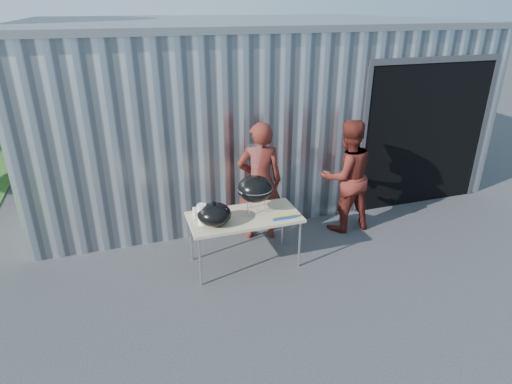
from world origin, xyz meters
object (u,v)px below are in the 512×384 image
object	(u,v)px
folding_table	(244,219)
kettle_grill	(255,184)
person_cook	(260,182)
person_bystander	(346,176)

from	to	relation	value
folding_table	kettle_grill	bearing A→B (deg)	21.30
person_cook	folding_table	bearing A→B (deg)	69.08
folding_table	person_bystander	xyz separation A→B (m)	(1.83, 0.52, 0.19)
folding_table	person_bystander	size ratio (longest dim) A/B	0.83
folding_table	person_cook	xyz separation A→B (m)	(0.45, 0.68, 0.21)
folding_table	person_cook	bearing A→B (deg)	56.31
folding_table	person_bystander	distance (m)	1.91
person_cook	person_bystander	bearing A→B (deg)	-173.82
folding_table	person_cook	distance (m)	0.84
kettle_grill	person_cook	world-z (taller)	person_cook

